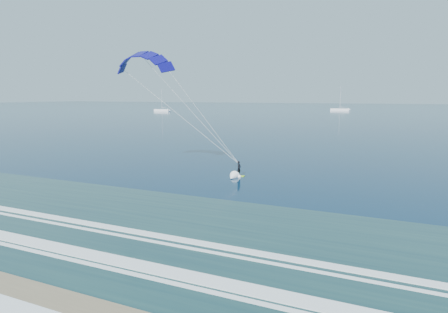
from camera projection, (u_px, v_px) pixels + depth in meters
kitesurfer_rig at (186, 105)px, 42.44m from camera, size 15.87×4.71×14.33m
sailboat_0 at (162, 110)px, 217.76m from camera, size 9.15×2.40×12.39m
sailboat_1 at (340, 109)px, 229.32m from camera, size 10.46×2.40×13.87m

